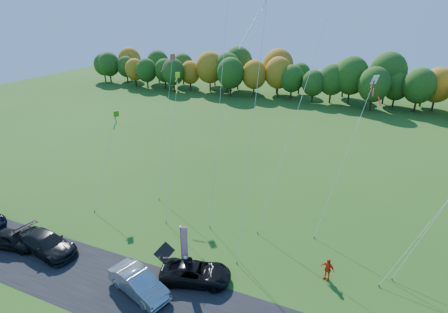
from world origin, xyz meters
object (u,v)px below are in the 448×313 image
at_px(black_suv, 196,273).
at_px(silver_sedan, 138,283).
at_px(person_east, 327,269).
at_px(feather_flag, 184,244).

relative_size(black_suv, silver_sedan, 1.03).
xyz_separation_m(person_east, feather_flag, (-10.13, -3.24, 1.50)).
distance_m(black_suv, person_east, 9.65).
distance_m(black_suv, feather_flag, 2.28).
height_order(person_east, feather_flag, feather_flag).
xyz_separation_m(silver_sedan, person_east, (11.94, 6.57, 0.06)).
relative_size(person_east, feather_flag, 0.45).
xyz_separation_m(silver_sedan, feather_flag, (1.81, 3.33, 1.56)).
bearing_deg(silver_sedan, black_suv, -33.67).
bearing_deg(silver_sedan, feather_flag, -11.47).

